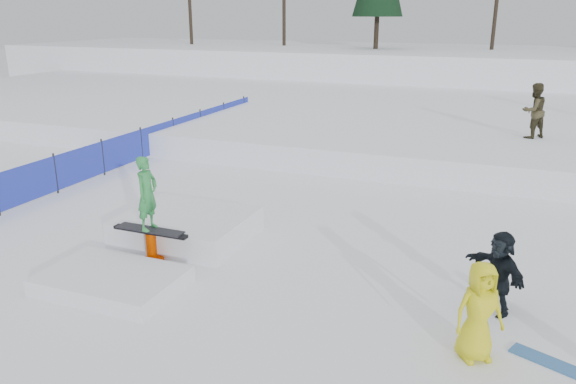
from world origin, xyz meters
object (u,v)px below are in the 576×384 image
at_px(walker_olive, 534,111).
at_px(spectator_dark, 499,272).
at_px(safety_fence, 141,144).
at_px(jib_rail_feature, 168,237).
at_px(spectator_yellow, 479,311).

height_order(walker_olive, spectator_dark, walker_olive).
distance_m(safety_fence, walker_olive, 12.64).
relative_size(walker_olive, jib_rail_feature, 0.40).
distance_m(spectator_dark, jib_rail_feature, 6.30).
bearing_deg(jib_rail_feature, walker_olive, 56.81).
relative_size(walker_olive, spectator_yellow, 1.20).
distance_m(safety_fence, spectator_yellow, 13.34).
xyz_separation_m(walker_olive, jib_rail_feature, (-6.84, -10.45, -1.37)).
distance_m(safety_fence, jib_rail_feature, 7.74).
xyz_separation_m(safety_fence, walker_olive, (11.76, 4.49, 1.12)).
height_order(spectator_dark, jib_rail_feature, jib_rail_feature).
distance_m(safety_fence, spectator_dark, 12.74).
bearing_deg(jib_rail_feature, safety_fence, 129.56).
xyz_separation_m(walker_olive, spectator_yellow, (-0.76, -12.03, -0.95)).
bearing_deg(walker_olive, spectator_dark, 44.57).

